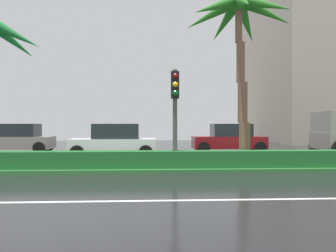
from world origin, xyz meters
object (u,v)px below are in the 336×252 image
(car_in_traffic_second, at_px, (16,139))
(car_in_traffic_fourth, at_px, (229,139))
(car_in_traffic_third, at_px, (114,141))
(traffic_signal_median_right, at_px, (175,100))
(palm_tree_centre_left, at_px, (239,22))

(car_in_traffic_second, bearing_deg, car_in_traffic_fourth, 178.15)
(car_in_traffic_second, xyz_separation_m, car_in_traffic_third, (6.10, -3.24, 0.00))
(traffic_signal_median_right, distance_m, car_in_traffic_second, 12.47)
(palm_tree_centre_left, bearing_deg, car_in_traffic_third, 144.07)
(car_in_traffic_third, bearing_deg, traffic_signal_median_right, 116.41)
(car_in_traffic_third, bearing_deg, palm_tree_centre_left, 144.07)
(palm_tree_centre_left, relative_size, car_in_traffic_third, 1.64)
(palm_tree_centre_left, relative_size, traffic_signal_median_right, 2.01)
(palm_tree_centre_left, relative_size, car_in_traffic_fourth, 1.64)
(car_in_traffic_fourth, bearing_deg, traffic_signal_median_right, 64.68)
(palm_tree_centre_left, height_order, car_in_traffic_third, palm_tree_centre_left)
(traffic_signal_median_right, xyz_separation_m, car_in_traffic_second, (-8.80, 8.66, -1.74))
(palm_tree_centre_left, height_order, car_in_traffic_fourth, palm_tree_centre_left)
(palm_tree_centre_left, xyz_separation_m, car_in_traffic_fourth, (1.19, 6.74, -5.02))
(traffic_signal_median_right, relative_size, car_in_traffic_third, 0.81)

